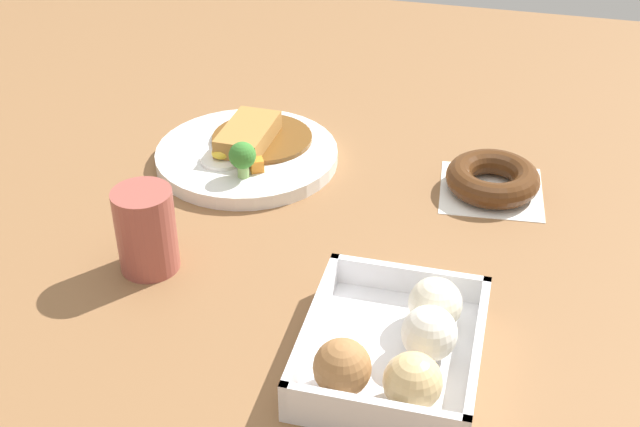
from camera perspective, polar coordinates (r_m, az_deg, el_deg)
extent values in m
plane|color=brown|center=(0.95, -0.25, -1.86)|extent=(1.60, 1.60, 0.00)
cylinder|color=white|center=(1.10, -4.96, 3.92)|extent=(0.23, 0.23, 0.02)
cylinder|color=brown|center=(1.11, -3.94, 5.11)|extent=(0.13, 0.13, 0.01)
cube|color=#A87538|center=(1.09, -4.88, 5.37)|extent=(0.11, 0.06, 0.02)
cylinder|color=white|center=(1.07, -6.66, 3.67)|extent=(0.05, 0.05, 0.00)
ellipsoid|color=yellow|center=(1.06, -6.70, 4.10)|extent=(0.02, 0.02, 0.01)
cylinder|color=#8CB766|center=(1.03, -5.21, 2.94)|extent=(0.01, 0.01, 0.02)
sphere|color=#387A2D|center=(1.02, -5.27, 3.94)|extent=(0.03, 0.03, 0.03)
cube|color=orange|center=(1.04, -4.31, 3.30)|extent=(0.02, 0.02, 0.02)
cube|color=white|center=(0.80, 4.86, -9.64)|extent=(0.19, 0.16, 0.01)
cube|color=white|center=(0.72, 3.60, -13.36)|extent=(0.01, 0.16, 0.03)
cube|color=white|center=(0.85, 6.04, -4.44)|extent=(0.01, 0.16, 0.03)
cube|color=white|center=(0.78, 10.56, -9.34)|extent=(0.19, 0.01, 0.03)
cube|color=white|center=(0.79, -0.56, -7.63)|extent=(0.19, 0.01, 0.03)
sphere|color=#DBB77A|center=(0.73, 6.29, -11.25)|extent=(0.05, 0.05, 0.05)
sphere|color=silver|center=(0.78, 7.41, -8.04)|extent=(0.05, 0.05, 0.05)
sphere|color=#EFE5C6|center=(0.81, 7.80, -6.07)|extent=(0.05, 0.05, 0.05)
sphere|color=#9E6B3D|center=(0.74, 1.51, -10.37)|extent=(0.05, 0.05, 0.05)
cube|color=white|center=(1.06, 11.50, 1.55)|extent=(0.13, 0.13, 0.00)
torus|color=#4C2B14|center=(1.05, 11.60, 2.35)|extent=(0.11, 0.11, 0.03)
cylinder|color=#9E4C42|center=(0.90, -11.69, -1.12)|extent=(0.06, 0.06, 0.09)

